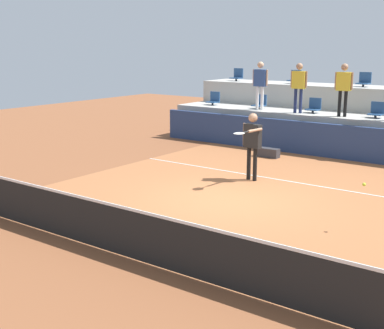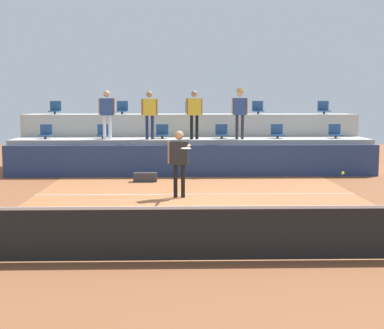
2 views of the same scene
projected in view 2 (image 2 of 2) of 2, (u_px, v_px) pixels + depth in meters
ground_plane at (199, 212)px, 12.87m from camera, size 40.00×40.00×0.00m
court_inner_paint at (198, 204)px, 13.86m from camera, size 9.00×10.00×0.01m
court_service_line at (196, 194)px, 15.25m from camera, size 9.00×0.06×0.00m
tennis_net at (209, 231)px, 8.84m from camera, size 10.48×0.08×1.07m
sponsor_backboard at (192, 161)px, 18.77m from camera, size 13.00×0.16×1.10m
seating_tier_lower at (191, 155)px, 20.05m from camera, size 13.00×1.80×1.25m
seating_tier_upper at (190, 140)px, 21.79m from camera, size 13.00×1.80×2.10m
stadium_chair_lower_far_left at (46, 133)px, 19.74m from camera, size 0.44×0.40×0.52m
stadium_chair_lower_left at (103, 133)px, 19.80m from camera, size 0.44×0.40×0.52m
stadium_chair_lower_mid_left at (162, 133)px, 19.86m from camera, size 0.44×0.40×0.52m
stadium_chair_lower_mid_right at (222, 133)px, 19.91m from camera, size 0.44×0.40×0.52m
stadium_chair_lower_right at (277, 132)px, 19.97m from camera, size 0.44×0.40×0.52m
stadium_chair_lower_far_right at (335, 132)px, 20.02m from camera, size 0.44×0.40×0.52m
stadium_chair_upper_far_left at (55, 109)px, 21.43m from camera, size 0.44×0.40×0.52m
stadium_chair_upper_left at (122, 109)px, 21.50m from camera, size 0.44×0.40×0.52m
stadium_chair_upper_center at (191, 109)px, 21.57m from camera, size 0.44×0.40×0.52m
stadium_chair_upper_right at (258, 109)px, 21.64m from camera, size 0.44×0.40×0.52m
stadium_chair_upper_far_right at (324, 109)px, 21.71m from camera, size 0.44×0.40×0.52m
tennis_player at (179, 156)px, 14.61m from camera, size 0.63×1.28×1.82m
spectator_in_white at (107, 110)px, 19.33m from camera, size 0.61×0.24×1.74m
spectator_leaning_on_rail at (150, 110)px, 19.37m from camera, size 0.60×0.25×1.72m
spectator_in_grey at (194, 110)px, 19.41m from camera, size 0.61×0.25×1.74m
spectator_with_hat at (240, 108)px, 19.44m from camera, size 0.61×0.48×1.81m
tennis_ball at (343, 173)px, 12.52m from camera, size 0.07×0.07×0.07m
equipment_bag at (145, 177)px, 17.65m from camera, size 0.76×0.28×0.30m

